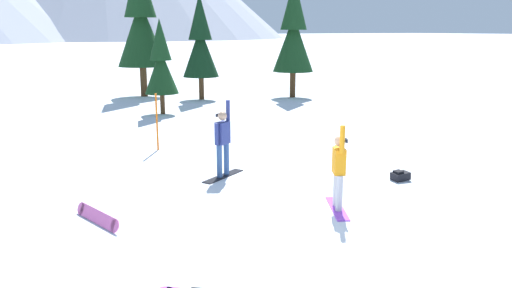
{
  "coord_description": "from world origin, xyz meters",
  "views": [
    {
      "loc": [
        -4.68,
        -8.12,
        3.92
      ],
      "look_at": [
        1.18,
        3.16,
        1.0
      ],
      "focal_mm": 35.06,
      "sensor_mm": 36.0,
      "label": 1
    }
  ],
  "objects": [
    {
      "name": "pine_tree_young",
      "position": [
        10.84,
        17.04,
        3.73
      ],
      "size": [
        2.36,
        2.36,
        6.85
      ],
      "color": "#472D19",
      "rests_on": "ground_plane"
    },
    {
      "name": "pine_tree_leaning",
      "position": [
        5.69,
        18.58,
        3.21
      ],
      "size": [
        2.03,
        2.03,
        5.89
      ],
      "color": "#472D19",
      "rests_on": "ground_plane"
    },
    {
      "name": "trail_marker_pole",
      "position": [
        -0.12,
        7.74,
        0.95
      ],
      "size": [
        0.06,
        0.06,
        1.9
      ],
      "primitive_type": "cylinder",
      "color": "orange",
      "rests_on": "ground_plane"
    },
    {
      "name": "snowboarder_foreground",
      "position": [
        1.81,
        0.42,
        0.92
      ],
      "size": [
        0.91,
        1.48,
        1.95
      ],
      "color": "#993FD8",
      "rests_on": "ground_plane"
    },
    {
      "name": "backpack_black",
      "position": [
        4.61,
        1.42,
        0.13
      ],
      "size": [
        0.54,
        0.36,
        0.28
      ],
      "color": "black",
      "rests_on": "ground_plane"
    },
    {
      "name": "pine_tree_broad",
      "position": [
        3.16,
        21.52,
        4.41
      ],
      "size": [
        2.85,
        2.85,
        8.09
      ],
      "color": "#472D19",
      "rests_on": "ground_plane"
    },
    {
      "name": "snowboarder_midground",
      "position": [
        0.56,
        3.91,
        0.99
      ],
      "size": [
        1.47,
        1.01,
        2.07
      ],
      "color": "black",
      "rests_on": "ground_plane"
    },
    {
      "name": "loose_snowboard_near_left",
      "position": [
        -3.1,
        2.06,
        0.13
      ],
      "size": [
        0.64,
        1.65,
        0.26
      ],
      "color": "pink",
      "rests_on": "ground_plane"
    },
    {
      "name": "ground_plane",
      "position": [
        0.0,
        0.0,
        0.0
      ],
      "size": [
        800.0,
        800.0,
        0.0
      ],
      "primitive_type": "plane",
      "color": "silver"
    },
    {
      "name": "pine_tree_twin",
      "position": [
        2.21,
        14.74,
        2.42
      ],
      "size": [
        1.58,
        1.58,
        4.43
      ],
      "color": "#472D19",
      "rests_on": "ground_plane"
    }
  ]
}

